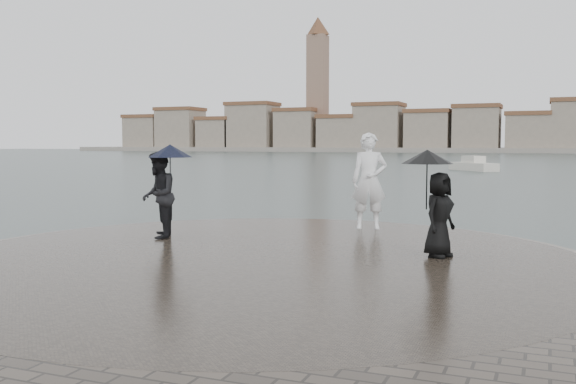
% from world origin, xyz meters
% --- Properties ---
extents(ground, '(400.00, 400.00, 0.00)m').
position_xyz_m(ground, '(0.00, 0.00, 0.00)').
color(ground, '#2B3835').
rests_on(ground, ground).
extents(kerb_ring, '(12.50, 12.50, 0.32)m').
position_xyz_m(kerb_ring, '(0.00, 3.50, 0.16)').
color(kerb_ring, gray).
rests_on(kerb_ring, ground).
extents(quay_tip, '(11.90, 11.90, 0.36)m').
position_xyz_m(quay_tip, '(0.00, 3.50, 0.18)').
color(quay_tip, '#2D261E').
rests_on(quay_tip, ground).
extents(statue, '(0.96, 0.76, 2.32)m').
position_xyz_m(statue, '(0.84, 7.94, 1.52)').
color(statue, white).
rests_on(statue, quay_tip).
extents(visitor_left, '(1.27, 1.16, 2.04)m').
position_xyz_m(visitor_left, '(-2.97, 4.74, 1.48)').
color(visitor_left, black).
rests_on(visitor_left, quay_tip).
extents(visitor_right, '(1.08, 1.01, 1.95)m').
position_xyz_m(visitor_right, '(2.94, 4.70, 1.44)').
color(visitor_right, black).
rests_on(visitor_right, quay_tip).
extents(far_skyline, '(260.00, 20.00, 37.00)m').
position_xyz_m(far_skyline, '(-6.29, 160.71, 5.61)').
color(far_skyline, gray).
rests_on(far_skyline, ground).
extents(boats, '(17.87, 7.97, 1.50)m').
position_xyz_m(boats, '(5.21, 49.85, 0.38)').
color(boats, silver).
rests_on(boats, ground).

